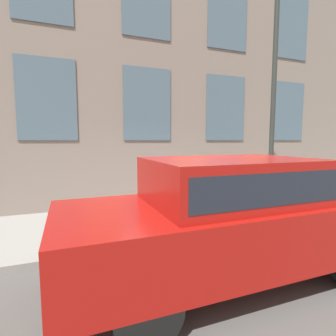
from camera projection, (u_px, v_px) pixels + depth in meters
The scene contains 7 objects.
ground_plane at pixel (194, 245), 5.01m from camera, with size 80.00×80.00×0.00m, color #514F4C.
sidewalk at pixel (166, 220), 6.39m from camera, with size 3.00×60.00×0.13m.
building_facade at pixel (145, 8), 7.32m from camera, with size 0.33×40.00×11.36m.
fire_hydrant at pixel (190, 208), 5.53m from camera, with size 0.31×0.43×0.85m.
person at pixel (147, 186), 5.64m from camera, with size 0.36×0.23×1.47m.
parked_car_red_near at pixel (230, 214), 3.73m from camera, with size 1.85×4.74×1.74m.
street_lamp at pixel (275, 66), 6.49m from camera, with size 0.36×0.36×5.99m.
Camera 1 is at (-4.32, 2.20, 2.00)m, focal length 28.00 mm.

